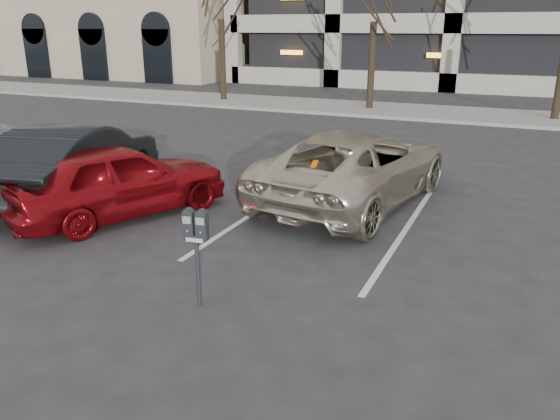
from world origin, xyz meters
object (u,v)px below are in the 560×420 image
at_px(parking_meter, 196,234).
at_px(suv_silver, 355,167).
at_px(car_red, 118,180).
at_px(car_dark, 75,162).

xyz_separation_m(parking_meter, suv_silver, (0.50, 4.95, -0.24)).
height_order(parking_meter, car_red, car_red).
bearing_deg(car_dark, car_red, 147.59).
relative_size(suv_silver, car_dark, 1.17).
xyz_separation_m(car_red, car_dark, (-1.49, 0.49, 0.08)).
height_order(car_red, car_dark, car_dark).
distance_m(parking_meter, suv_silver, 4.98).
bearing_deg(suv_silver, car_red, 43.21).
distance_m(car_red, car_dark, 1.58).
height_order(suv_silver, car_dark, car_dark).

